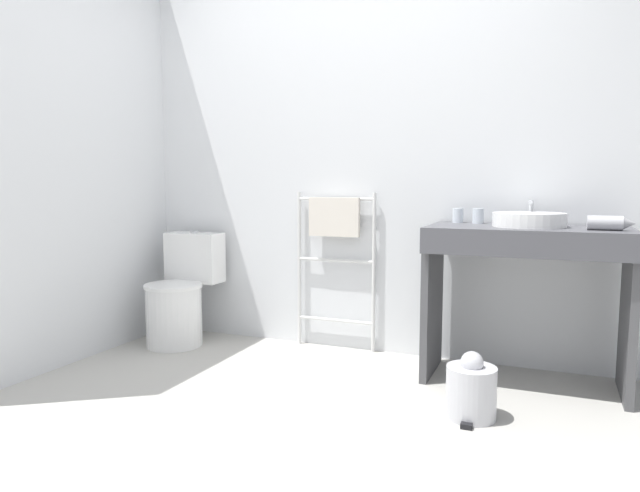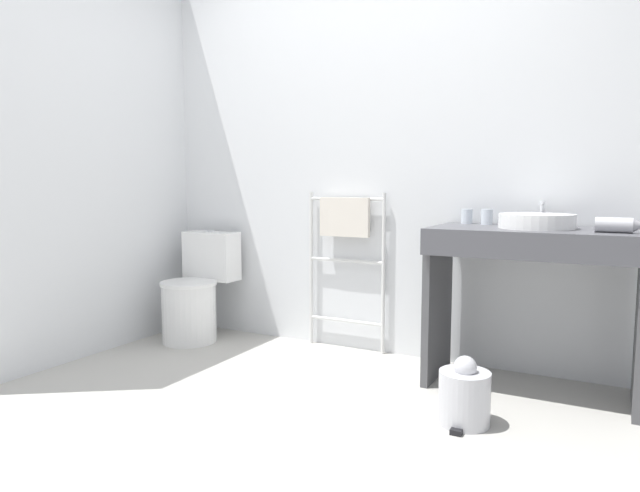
% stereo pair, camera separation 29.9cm
% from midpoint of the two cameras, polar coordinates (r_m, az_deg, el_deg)
% --- Properties ---
extents(ground_plane, '(12.00, 12.00, 0.00)m').
position_cam_midpoint_polar(ground_plane, '(2.60, -9.24, -18.29)').
color(ground_plane, '#B2AFA8').
extents(wall_back, '(3.31, 0.12, 2.64)m').
position_cam_midpoint_polar(wall_back, '(3.69, 2.43, 10.02)').
color(wall_back, silver).
rests_on(wall_back, ground_plane).
extents(wall_side, '(0.12, 2.07, 2.64)m').
position_cam_midpoint_polar(wall_side, '(3.94, -24.46, 9.23)').
color(wall_side, silver).
rests_on(wall_side, ground_plane).
extents(toilet, '(0.39, 0.53, 0.75)m').
position_cam_midpoint_polar(toilet, '(4.01, -15.89, -4.93)').
color(toilet, white).
rests_on(toilet, ground_plane).
extents(towel_radiator, '(0.54, 0.06, 1.02)m').
position_cam_midpoint_polar(towel_radiator, '(3.66, -0.86, 1.01)').
color(towel_radiator, silver).
rests_on(towel_radiator, ground_plane).
extents(vanity_counter, '(1.03, 0.53, 0.85)m').
position_cam_midpoint_polar(vanity_counter, '(3.16, 17.35, -3.02)').
color(vanity_counter, '#4C4C51').
rests_on(vanity_counter, ground_plane).
extents(sink_basin, '(0.38, 0.38, 0.07)m').
position_cam_midpoint_polar(sink_basin, '(3.16, 17.68, 2.55)').
color(sink_basin, white).
rests_on(sink_basin, vanity_counter).
extents(faucet, '(0.02, 0.10, 0.14)m').
position_cam_midpoint_polar(faucet, '(3.35, 17.98, 3.56)').
color(faucet, silver).
rests_on(faucet, vanity_counter).
extents(cup_near_wall, '(0.06, 0.06, 0.08)m').
position_cam_midpoint_polar(cup_near_wall, '(3.39, 11.20, 3.00)').
color(cup_near_wall, silver).
rests_on(cup_near_wall, vanity_counter).
extents(cup_near_edge, '(0.06, 0.06, 0.09)m').
position_cam_midpoint_polar(cup_near_edge, '(3.35, 13.09, 2.94)').
color(cup_near_edge, silver).
rests_on(cup_near_edge, vanity_counter).
extents(hair_dryer, '(0.21, 0.17, 0.07)m').
position_cam_midpoint_polar(hair_dryer, '(3.06, 24.36, 2.11)').
color(hair_dryer, '#B7B7BC').
rests_on(hair_dryer, vanity_counter).
extents(trash_bin, '(0.23, 0.26, 0.31)m').
position_cam_midpoint_polar(trash_bin, '(2.75, 11.82, -13.97)').
color(trash_bin, silver).
rests_on(trash_bin, ground_plane).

